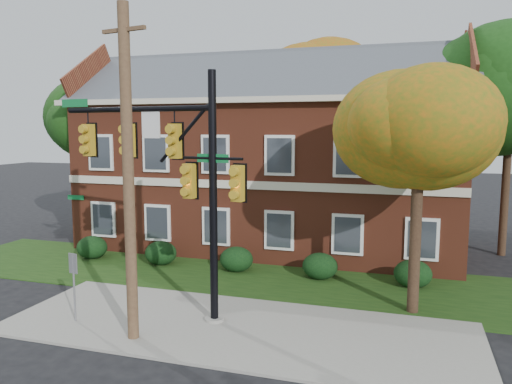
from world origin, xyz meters
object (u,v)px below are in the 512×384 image
(utility_pole, at_px, (128,175))
(sign_post, at_px, (74,276))
(hedge_center, at_px, (236,259))
(tree_left_rear, at_px, (91,114))
(tree_far_rear, at_px, (325,82))
(hedge_far_right, at_px, (413,274))
(tree_near_right, at_px, (429,104))
(hedge_far_left, at_px, (92,247))
(apartment_building, at_px, (271,147))
(hedge_left, at_px, (161,253))
(traffic_signal, at_px, (174,168))
(hedge_right, at_px, (320,266))

(utility_pole, bearing_deg, sign_post, 177.17)
(hedge_center, bearing_deg, utility_pole, -93.95)
(tree_left_rear, xyz_separation_m, tree_far_rear, (11.07, 8.96, 2.16))
(hedge_far_right, height_order, tree_near_right, tree_near_right)
(hedge_far_left, distance_m, tree_left_rear, 7.90)
(utility_pole, bearing_deg, apartment_building, 98.18)
(hedge_left, distance_m, tree_left_rear, 9.69)
(traffic_signal, bearing_deg, tree_far_rear, 92.29)
(tree_far_rear, bearing_deg, utility_pole, -95.17)
(hedge_center, distance_m, sign_post, 7.34)
(hedge_far_right, relative_size, tree_near_right, 0.16)
(tree_left_rear, height_order, utility_pole, utility_pole)
(hedge_far_right, height_order, traffic_signal, traffic_signal)
(apartment_building, height_order, hedge_far_right, apartment_building)
(hedge_right, distance_m, traffic_signal, 7.65)
(tree_near_right, bearing_deg, utility_pole, -150.25)
(hedge_far_left, xyz_separation_m, hedge_center, (7.00, 0.00, 0.00))
(tree_left_rear, height_order, sign_post, tree_left_rear)
(sign_post, bearing_deg, hedge_center, 77.45)
(hedge_far_left, relative_size, tree_far_rear, 0.12)
(tree_far_rear, relative_size, sign_post, 5.27)
(hedge_center, bearing_deg, traffic_signal, -91.56)
(hedge_far_left, distance_m, utility_pole, 10.58)
(traffic_signal, relative_size, sign_post, 3.48)
(hedge_far_right, distance_m, traffic_signal, 9.81)
(hedge_center, relative_size, hedge_far_right, 1.00)
(tree_left_rear, xyz_separation_m, utility_pole, (9.23, -11.39, -2.02))
(hedge_right, distance_m, tree_far_rear, 15.66)
(apartment_building, height_order, tree_left_rear, apartment_building)
(utility_pole, xyz_separation_m, sign_post, (-2.34, 0.55, -3.18))
(hedge_right, relative_size, traffic_signal, 0.18)
(tree_far_rear, distance_m, sign_post, 21.52)
(tree_near_right, height_order, traffic_signal, tree_near_right)
(hedge_right, relative_size, tree_left_rear, 0.16)
(hedge_far_left, relative_size, traffic_signal, 0.18)
(sign_post, bearing_deg, tree_near_right, 31.45)
(hedge_far_left, relative_size, hedge_right, 1.00)
(hedge_center, bearing_deg, sign_post, -113.02)
(apartment_building, distance_m, hedge_right, 7.73)
(hedge_far_right, bearing_deg, tree_left_rear, 166.11)
(hedge_left, bearing_deg, apartment_building, 56.33)
(apartment_building, height_order, hedge_right, apartment_building)
(apartment_building, bearing_deg, hedge_far_left, -143.11)
(hedge_far_left, height_order, tree_near_right, tree_near_right)
(hedge_far_left, bearing_deg, tree_left_rear, 123.42)
(apartment_building, bearing_deg, sign_post, -103.39)
(hedge_far_left, height_order, traffic_signal, traffic_signal)
(apartment_building, bearing_deg, traffic_signal, -90.78)
(utility_pole, bearing_deg, traffic_signal, 90.32)
(hedge_right, height_order, tree_near_right, tree_near_right)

